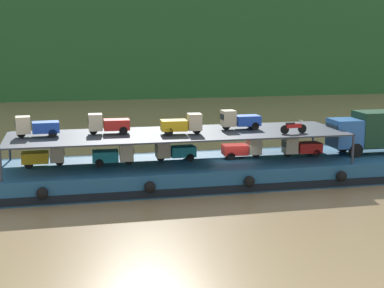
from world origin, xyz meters
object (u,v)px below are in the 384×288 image
covered_lorry (378,130)px  mini_truck_lower_aft (114,155)px  mini_truck_lower_mid (175,151)px  mini_truck_upper_mid (108,124)px  mini_truck_upper_bow (240,120)px  motorcycle_upper_port (293,127)px  mini_truck_upper_fore (182,124)px  mini_truck_lower_stern (44,156)px  mini_truck_lower_bow (301,147)px  mini_truck_upper_stern (37,127)px  mini_truck_lower_fore (243,148)px  cargo_barge (232,170)px

covered_lorry → mini_truck_lower_aft: (-19.21, 0.30, -1.00)m
mini_truck_lower_aft → mini_truck_lower_mid: size_ratio=1.01×
mini_truck_lower_aft → mini_truck_lower_mid: bearing=6.2°
mini_truck_lower_mid → mini_truck_upper_mid: size_ratio=1.00×
mini_truck_upper_bow → motorcycle_upper_port: mini_truck_upper_bow is taller
mini_truck_lower_mid → mini_truck_upper_fore: (0.31, -1.08, 2.00)m
mini_truck_lower_stern → mini_truck_lower_aft: 4.57m
mini_truck_upper_bow → mini_truck_lower_aft: bearing=-176.6°
mini_truck_lower_bow → motorcycle_upper_port: 2.89m
mini_truck_lower_stern → motorcycle_upper_port: 16.71m
mini_truck_upper_stern → mini_truck_upper_fore: same height
mini_truck_lower_fore → mini_truck_upper_stern: size_ratio=1.00×
mini_truck_upper_stern → covered_lorry: bearing=-1.8°
mini_truck_lower_stern → mini_truck_lower_mid: (8.75, -0.13, 0.00)m
cargo_barge → mini_truck_lower_aft: (-8.21, 0.03, 1.44)m
mini_truck_upper_stern → mini_truck_upper_mid: bearing=2.1°
mini_truck_upper_stern → mini_truck_upper_fore: (9.42, -1.06, 0.00)m
mini_truck_lower_aft → mini_truck_upper_stern: size_ratio=1.00×
mini_truck_lower_aft → mini_truck_lower_fore: 9.04m
covered_lorry → mini_truck_upper_fore: (-14.69, -0.32, 1.00)m
mini_truck_lower_aft → mini_truck_upper_bow: bearing=3.4°
cargo_barge → mini_truck_lower_fore: mini_truck_lower_fore is taller
mini_truck_lower_aft → motorcycle_upper_port: 12.18m
mini_truck_lower_aft → mini_truck_upper_bow: 9.13m
cargo_barge → mini_truck_lower_fore: size_ratio=11.46×
mini_truck_lower_stern → motorcycle_upper_port: bearing=-8.7°
mini_truck_upper_stern → mini_truck_upper_bow: size_ratio=1.01×
mini_truck_lower_fore → mini_truck_upper_fore: 5.01m
cargo_barge → covered_lorry: covered_lorry is taller
cargo_barge → mini_truck_upper_fore: mini_truck_upper_fore is taller
mini_truck_lower_bow → mini_truck_upper_bow: mini_truck_upper_bow is taller
mini_truck_lower_fore → motorcycle_upper_port: 3.98m
cargo_barge → mini_truck_upper_bow: 3.55m
mini_truck_upper_mid → mini_truck_upper_fore: size_ratio=0.99×
mini_truck_lower_stern → mini_truck_lower_fore: (13.57, -0.36, 0.00)m
mini_truck_upper_fore → mini_truck_upper_mid: bearing=165.6°
cargo_barge → mini_truck_upper_fore: 5.08m
motorcycle_upper_port → mini_truck_lower_bow: bearing=52.3°
mini_truck_lower_bow → mini_truck_upper_stern: bearing=178.3°
covered_lorry → mini_truck_upper_bow: mini_truck_upper_bow is taller
covered_lorry → motorcycle_upper_port: covered_lorry is taller
mini_truck_lower_bow → cargo_barge: bearing=179.1°
mini_truck_lower_mid → mini_truck_lower_bow: (9.09, -0.57, 0.00)m
cargo_barge → mini_truck_lower_stern: size_ratio=11.65×
mini_truck_upper_fore → mini_truck_lower_stern: bearing=172.4°
mini_truck_lower_bow → mini_truck_upper_fore: size_ratio=0.99×
cargo_barge → covered_lorry: 11.27m
covered_lorry → mini_truck_upper_bow: 10.40m
mini_truck_lower_aft → mini_truck_lower_mid: (4.22, 0.46, 0.00)m
mini_truck_lower_mid → motorcycle_upper_port: (7.68, -2.40, 1.74)m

